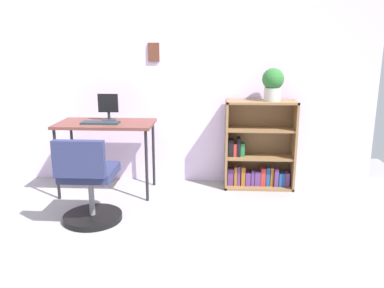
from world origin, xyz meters
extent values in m
plane|color=gray|center=(0.00, 0.00, 0.00)|extent=(6.24, 6.24, 0.00)
cube|color=silver|center=(0.00, 2.15, 1.20)|extent=(5.20, 0.10, 2.41)
cube|color=#582E1F|center=(0.17, 2.09, 1.46)|extent=(0.12, 0.02, 0.20)
cube|color=brown|center=(-0.28, 1.68, 0.74)|extent=(0.99, 0.54, 0.03)
cylinder|color=black|center=(-0.74, 1.45, 0.36)|extent=(0.03, 0.03, 0.73)
cylinder|color=black|center=(0.17, 1.45, 0.36)|extent=(0.03, 0.03, 0.73)
cylinder|color=black|center=(-0.74, 1.91, 0.36)|extent=(0.03, 0.03, 0.73)
cylinder|color=black|center=(0.17, 1.91, 0.36)|extent=(0.03, 0.03, 0.73)
cylinder|color=#262628|center=(-0.27, 1.80, 0.76)|extent=(0.14, 0.14, 0.01)
cylinder|color=#262628|center=(-0.27, 1.80, 0.81)|extent=(0.03, 0.03, 0.08)
cube|color=black|center=(-0.27, 1.79, 0.94)|extent=(0.21, 0.02, 0.19)
cube|color=#202D34|center=(-0.32, 1.62, 0.77)|extent=(0.38, 0.15, 0.02)
cylinder|color=black|center=(-0.24, 0.98, 0.03)|extent=(0.52, 0.52, 0.05)
cylinder|color=slate|center=(-0.24, 0.98, 0.23)|extent=(0.05, 0.05, 0.36)
cube|color=navy|center=(-0.24, 0.98, 0.45)|extent=(0.44, 0.44, 0.08)
cube|color=navy|center=(-0.24, 0.73, 0.64)|extent=(0.42, 0.07, 0.30)
cube|color=brown|center=(0.97, 1.92, 0.48)|extent=(0.02, 0.30, 0.96)
cube|color=brown|center=(1.69, 1.92, 0.48)|extent=(0.02, 0.30, 0.96)
cube|color=brown|center=(1.33, 1.92, 0.95)|extent=(0.75, 0.30, 0.02)
cube|color=brown|center=(1.33, 1.92, 0.01)|extent=(0.75, 0.30, 0.02)
cube|color=brown|center=(1.33, 2.06, 0.48)|extent=(0.75, 0.02, 0.96)
cube|color=brown|center=(1.33, 1.92, 0.35)|extent=(0.70, 0.28, 0.02)
cube|color=brown|center=(1.33, 1.92, 0.65)|extent=(0.70, 0.28, 0.02)
cube|color=#593372|center=(1.03, 1.91, 0.12)|extent=(0.07, 0.09, 0.18)
cube|color=#99591E|center=(1.08, 1.91, 0.13)|extent=(0.03, 0.11, 0.21)
cube|color=#593372|center=(1.12, 1.91, 0.13)|extent=(0.03, 0.10, 0.21)
cube|color=#99591E|center=(1.16, 1.91, 0.13)|extent=(0.04, 0.11, 0.21)
cube|color=#593372|center=(1.22, 1.91, 0.10)|extent=(0.05, 0.12, 0.15)
cube|color=#593372|center=(1.27, 1.91, 0.11)|extent=(0.03, 0.10, 0.17)
cube|color=#593372|center=(1.32, 1.91, 0.11)|extent=(0.06, 0.10, 0.16)
cube|color=#B22D28|center=(1.38, 1.91, 0.12)|extent=(0.05, 0.11, 0.20)
cube|color=#1E478C|center=(1.43, 1.91, 0.13)|extent=(0.04, 0.09, 0.21)
cube|color=#99591E|center=(1.48, 1.91, 0.13)|extent=(0.03, 0.09, 0.21)
cube|color=#593372|center=(1.52, 1.91, 0.12)|extent=(0.04, 0.13, 0.20)
cube|color=#1E478C|center=(1.58, 1.91, 0.10)|extent=(0.06, 0.13, 0.15)
cube|color=#593372|center=(1.64, 1.91, 0.10)|extent=(0.05, 0.13, 0.15)
cube|color=black|center=(1.02, 1.91, 0.45)|extent=(0.05, 0.13, 0.18)
cube|color=#B22D28|center=(1.07, 1.91, 0.43)|extent=(0.03, 0.13, 0.14)
cube|color=black|center=(1.11, 1.91, 0.46)|extent=(0.04, 0.13, 0.20)
cube|color=#237238|center=(1.15, 1.91, 0.43)|extent=(0.04, 0.09, 0.14)
cylinder|color=#B7B2A8|center=(1.44, 1.90, 1.03)|extent=(0.17, 0.17, 0.14)
sphere|color=#2B6A2C|center=(1.44, 1.90, 1.19)|extent=(0.22, 0.22, 0.22)
camera|label=1|loc=(0.82, -2.22, 1.52)|focal=36.59mm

